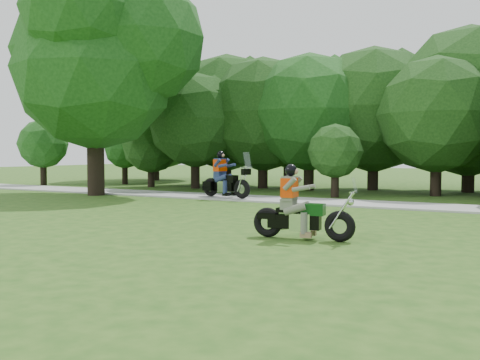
% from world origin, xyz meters
% --- Properties ---
extents(ground, '(100.00, 100.00, 0.00)m').
position_xyz_m(ground, '(0.00, 0.00, 0.00)').
color(ground, '#244D16').
rests_on(ground, ground).
extents(walkway, '(60.00, 2.20, 0.06)m').
position_xyz_m(walkway, '(0.00, 8.00, 0.03)').
color(walkway, '#9D9D98').
rests_on(walkway, ground).
extents(tree_line, '(39.89, 12.47, 7.76)m').
position_xyz_m(tree_line, '(0.32, 14.47, 3.69)').
color(tree_line, black).
rests_on(tree_line, ground).
extents(big_tree_west, '(8.64, 6.56, 9.96)m').
position_xyz_m(big_tree_west, '(-10.54, 6.85, 5.76)').
color(big_tree_west, black).
rests_on(big_tree_west, ground).
extents(chopper_motorcycle, '(2.11, 0.63, 1.51)m').
position_xyz_m(chopper_motorcycle, '(0.96, 0.39, 0.56)').
color(chopper_motorcycle, black).
rests_on(chopper_motorcycle, ground).
extents(touring_motorcycle, '(2.27, 0.98, 1.74)m').
position_xyz_m(touring_motorcycle, '(-5.12, 7.56, 0.69)').
color(touring_motorcycle, black).
rests_on(touring_motorcycle, walkway).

